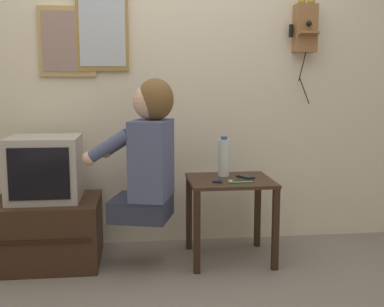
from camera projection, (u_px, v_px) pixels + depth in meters
The scene contains 12 objects.
wall_back at pixel (160, 71), 3.50m from camera, with size 6.80×0.05×2.55m.
side_table at pixel (230, 195), 3.23m from camera, with size 0.56×0.51×0.56m.
person at pixel (148, 151), 3.03m from camera, with size 0.60×0.49×0.90m.
tv_stand at pixel (48, 231), 3.20m from camera, with size 0.69×0.57×0.43m.
television at pixel (45, 168), 3.14m from camera, with size 0.45×0.41×0.42m.
wall_phone_antique at pixel (305, 27), 3.50m from camera, with size 0.20×0.18×0.77m.
framed_picture at pixel (67, 41), 3.36m from camera, with size 0.39×0.03×0.48m.
wall_mirror at pixel (102, 27), 3.37m from camera, with size 0.36×0.03×0.60m.
cell_phone_held at pixel (217, 180), 3.14m from camera, with size 0.08×0.13×0.01m.
cell_phone_spare at pixel (245, 177), 3.25m from camera, with size 0.12×0.14×0.01m.
water_bottle at pixel (224, 157), 3.31m from camera, with size 0.08×0.08×0.27m.
toothbrush at pixel (239, 182), 3.08m from camera, with size 0.16×0.02×0.02m.
Camera 1 is at (-0.18, -2.35, 1.20)m, focal length 45.00 mm.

